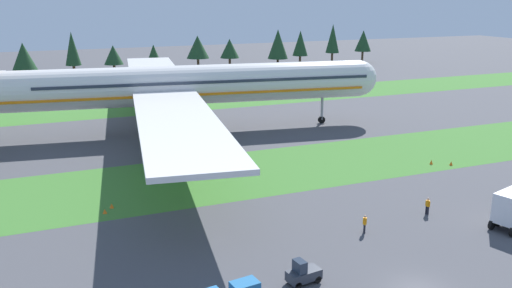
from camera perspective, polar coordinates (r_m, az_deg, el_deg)
name	(u,v)px	position (r m, az deg, el deg)	size (l,w,h in m)	color
grass_strip_near	(261,171)	(66.43, 0.59, -2.88)	(320.00, 16.96, 0.01)	#3D752D
grass_strip_far	(174,104)	(108.90, -8.78, 4.29)	(320.00, 16.96, 0.01)	#3D752D
airliner	(169,86)	(84.58, -9.29, 6.20)	(69.56, 85.61, 21.00)	silver
baggage_tug	(303,273)	(41.57, 5.06, -13.65)	(2.75, 1.65, 1.97)	#2D333D
ground_crew_marshaller	(365,223)	(50.34, 11.57, -8.30)	(0.36, 0.50, 1.74)	black
ground_crew_loader	(428,205)	(55.97, 17.91, -6.27)	(0.36, 0.55, 1.74)	black
taxiway_marker_0	(105,211)	(55.83, -15.89, -6.94)	(0.44, 0.44, 0.47)	orange
taxiway_marker_1	(112,206)	(57.01, -15.21, -6.40)	(0.44, 0.44, 0.49)	orange
taxiway_marker_2	(431,162)	(72.50, 18.27, -1.84)	(0.44, 0.44, 0.60)	orange
taxiway_marker_3	(451,163)	(72.92, 20.18, -1.95)	(0.44, 0.44, 0.54)	orange
distant_tree_line	(121,50)	(149.35, -14.22, 9.73)	(153.52, 10.17, 12.40)	#4C3823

